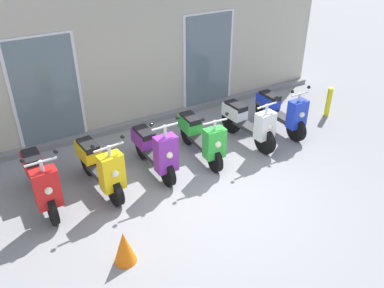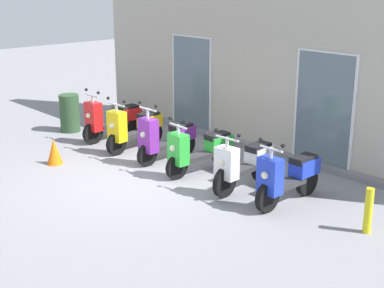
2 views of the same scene
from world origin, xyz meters
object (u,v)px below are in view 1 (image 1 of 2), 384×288
traffic_cone (124,247)px  scooter_green (201,136)px  scooter_purple (155,149)px  scooter_white (248,122)px  curb_bollard (328,102)px  scooter_blue (281,111)px  scooter_yellow (100,166)px  scooter_red (41,180)px

traffic_cone → scooter_green: bearing=37.4°
scooter_purple → scooter_white: (2.15, 0.00, 0.00)m
curb_bollard → scooter_white: bearing=-179.0°
scooter_purple → scooter_blue: (3.08, 0.04, -0.00)m
curb_bollard → scooter_yellow: bearing=-179.4°
scooter_white → curb_bollard: scooter_white is taller
scooter_yellow → scooter_blue: scooter_yellow is taller
traffic_cone → scooter_yellow: bearing=80.2°
scooter_purple → scooter_white: 2.15m
scooter_red → scooter_blue: (5.10, -0.04, -0.00)m
scooter_purple → curb_bollard: bearing=0.6°
scooter_green → scooter_red: bearing=178.6°
scooter_green → scooter_white: bearing=-0.3°
scooter_red → traffic_cone: size_ratio=3.15×
scooter_green → scooter_white: 1.15m
scooter_red → scooter_green: 3.02m
scooter_blue → curb_bollard: (1.48, 0.00, -0.13)m
traffic_cone → scooter_white: bearing=27.1°
scooter_green → curb_bollard: scooter_green is taller
scooter_purple → traffic_cone: 2.25m
scooter_yellow → scooter_purple: scooter_purple is taller
scooter_white → traffic_cone: 3.94m
scooter_yellow → scooter_white: scooter_yellow is taller
scooter_green → traffic_cone: size_ratio=3.10×
scooter_purple → scooter_green: bearing=0.5°
curb_bollard → traffic_cone: 6.19m
scooter_yellow → traffic_cone: bearing=-99.8°
scooter_purple → curb_bollard: (4.56, 0.05, -0.13)m
traffic_cone → scooter_purple: bearing=53.0°
scooter_purple → traffic_cone: scooter_purple is taller
scooter_white → scooter_blue: bearing=2.4°
scooter_yellow → curb_bollard: (5.61, 0.06, -0.13)m
scooter_green → scooter_purple: bearing=-179.5°
scooter_white → traffic_cone: bearing=-152.9°
scooter_white → scooter_blue: (0.93, 0.04, -0.00)m
scooter_red → scooter_yellow: (0.97, -0.10, -0.00)m
scooter_blue → curb_bollard: bearing=0.1°
scooter_green → scooter_blue: size_ratio=1.03×
scooter_blue → traffic_cone: 4.80m
scooter_yellow → scooter_purple: bearing=0.8°
scooter_blue → traffic_cone: bearing=-157.5°
scooter_purple → scooter_blue: 3.08m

